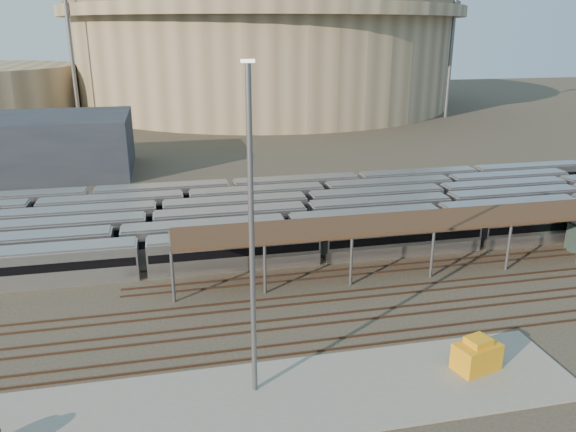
{
  "coord_description": "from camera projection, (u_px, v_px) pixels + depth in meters",
  "views": [
    {
      "loc": [
        -7.62,
        -46.75,
        24.22
      ],
      "look_at": [
        5.14,
        12.0,
        3.95
      ],
      "focal_mm": 35.0,
      "sensor_mm": 36.0,
      "label": 1
    }
  ],
  "objects": [
    {
      "name": "ground",
      "position": [
        262.0,
        299.0,
        52.56
      ],
      "size": [
        420.0,
        420.0,
        0.0
      ],
      "primitive_type": "plane",
      "color": "#383026",
      "rests_on": "ground"
    },
    {
      "name": "service_building",
      "position": [
        3.0,
        147.0,
        94.86
      ],
      "size": [
        42.0,
        20.0,
        10.0
      ],
      "primitive_type": "cube",
      "color": "#1E232D",
      "rests_on": "ground"
    },
    {
      "name": "stadium",
      "position": [
        264.0,
        52.0,
        181.97
      ],
      "size": [
        124.0,
        124.0,
        32.5
      ],
      "color": "tan",
      "rests_on": "ground"
    },
    {
      "name": "empty_tracks",
      "position": [
        271.0,
        325.0,
        47.91
      ],
      "size": [
        170.0,
        9.62,
        0.18
      ],
      "color": "#4C3323",
      "rests_on": "ground"
    },
    {
      "name": "floodlight_0",
      "position": [
        70.0,
        42.0,
        141.79
      ],
      "size": [
        4.0,
        1.0,
        38.4
      ],
      "color": "#5D5D62",
      "rests_on": "ground"
    },
    {
      "name": "subway_trains",
      "position": [
        271.0,
        216.0,
        70.0
      ],
      "size": [
        127.38,
        23.9,
        3.6
      ],
      "color": "silver",
      "rests_on": "ground"
    },
    {
      "name": "yard_light_pole",
      "position": [
        252.0,
        239.0,
        35.65
      ],
      "size": [
        0.8,
        0.36,
        22.28
      ],
      "color": "#5D5D62",
      "rests_on": "apron"
    },
    {
      "name": "floodlight_3",
      "position": [
        153.0,
        38.0,
        192.12
      ],
      "size": [
        4.0,
        1.0,
        38.4
      ],
      "color": "#5D5D62",
      "rests_on": "ground"
    },
    {
      "name": "floodlight_2",
      "position": [
        452.0,
        41.0,
        152.65
      ],
      "size": [
        4.0,
        1.0,
        38.4
      ],
      "color": "#5D5D62",
      "rests_on": "ground"
    },
    {
      "name": "inspection_shed",
      "position": [
        460.0,
        220.0,
        59.1
      ],
      "size": [
        60.3,
        6.0,
        5.3
      ],
      "color": "#5D5D62",
      "rests_on": "ground"
    },
    {
      "name": "yellow_equipment",
      "position": [
        476.0,
        356.0,
        41.3
      ],
      "size": [
        3.69,
        2.84,
        2.04
      ],
      "primitive_type": "cube",
      "rotation": [
        0.0,
        0.0,
        0.27
      ],
      "color": "orange",
      "rests_on": "apron"
    },
    {
      "name": "apron",
      "position": [
        226.0,
        406.0,
        37.64
      ],
      "size": [
        50.0,
        9.0,
        0.2
      ],
      "primitive_type": "cube",
      "color": "gray",
      "rests_on": "ground"
    }
  ]
}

